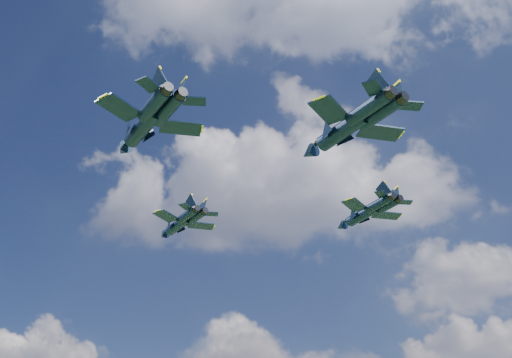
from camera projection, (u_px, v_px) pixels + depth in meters
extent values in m
cylinder|color=black|center=(178.00, 225.00, 99.68)|extent=(6.58, 6.45, 1.54)
cone|color=black|center=(164.00, 236.00, 103.23)|extent=(2.60, 2.59, 1.45)
ellipsoid|color=brown|center=(170.00, 228.00, 101.93)|extent=(2.33, 2.30, 0.70)
cube|color=black|center=(166.00, 216.00, 96.93)|extent=(3.53, 4.47, 0.15)
cube|color=black|center=(201.00, 226.00, 99.99)|extent=(4.49, 3.62, 0.15)
cube|color=black|center=(186.00, 206.00, 94.11)|extent=(1.80, 2.32, 0.12)
cube|color=black|center=(211.00, 214.00, 96.32)|extent=(2.34, 1.85, 0.12)
cube|color=black|center=(191.00, 203.00, 95.82)|extent=(2.22, 1.51, 2.57)
cube|color=black|center=(202.00, 206.00, 96.75)|extent=(1.51, 2.18, 2.57)
cylinder|color=black|center=(143.00, 127.00, 78.75)|extent=(8.29, 8.63, 2.00)
cone|color=black|center=(123.00, 150.00, 83.51)|extent=(3.35, 3.39, 1.88)
ellipsoid|color=brown|center=(132.00, 136.00, 81.75)|extent=(2.96, 3.05, 0.91)
cube|color=black|center=(119.00, 108.00, 75.26)|extent=(4.75, 5.84, 0.20)
cube|color=black|center=(180.00, 128.00, 78.97)|extent=(5.80, 4.54, 0.20)
cube|color=black|center=(148.00, 85.00, 71.43)|extent=(2.43, 3.05, 0.16)
cube|color=black|center=(194.00, 101.00, 74.11)|extent=(3.00, 2.31, 0.16)
cube|color=black|center=(160.00, 83.00, 73.61)|extent=(2.80, 1.97, 3.34)
cube|color=black|center=(179.00, 90.00, 74.75)|extent=(1.96, 2.90, 3.34)
cylinder|color=black|center=(363.00, 215.00, 94.88)|extent=(6.58, 6.68, 1.56)
cone|color=black|center=(341.00, 227.00, 98.56)|extent=(2.63, 2.65, 1.48)
ellipsoid|color=brown|center=(350.00, 219.00, 97.21)|extent=(2.34, 2.37, 0.71)
cube|color=black|center=(355.00, 205.00, 92.12)|extent=(3.67, 4.56, 0.16)
cube|color=black|center=(387.00, 215.00, 95.11)|extent=(4.55, 3.61, 0.16)
cube|color=black|center=(381.00, 194.00, 89.18)|extent=(1.87, 2.38, 0.12)
cube|color=black|center=(405.00, 202.00, 91.34)|extent=(2.37, 1.84, 0.12)
cube|color=black|center=(384.00, 191.00, 90.90)|extent=(2.22, 1.53, 2.61)
cube|color=black|center=(394.00, 194.00, 91.81)|extent=(1.53, 2.25, 2.61)
cylinder|color=black|center=(343.00, 130.00, 76.88)|extent=(8.64, 8.42, 2.01)
cone|color=black|center=(309.00, 153.00, 81.52)|extent=(3.41, 3.38, 1.90)
ellipsoid|color=brown|center=(323.00, 140.00, 79.82)|extent=(3.06, 3.01, 0.92)
cube|color=black|center=(329.00, 110.00, 73.27)|extent=(4.61, 5.85, 0.20)
cube|color=black|center=(380.00, 132.00, 77.29)|extent=(5.88, 4.75, 0.20)
cube|color=black|center=(373.00, 88.00, 69.59)|extent=(2.35, 3.04, 0.16)
cube|color=black|center=(410.00, 106.00, 72.50)|extent=(3.07, 2.43, 0.16)
cube|color=black|center=(377.00, 86.00, 71.83)|extent=(2.91, 1.97, 3.36)
cube|color=black|center=(393.00, 93.00, 73.06)|extent=(1.98, 2.84, 3.36)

